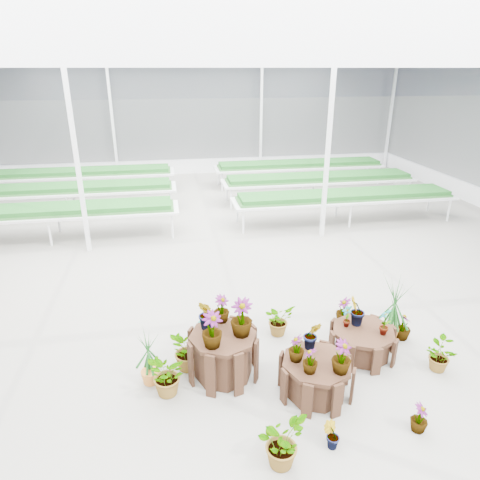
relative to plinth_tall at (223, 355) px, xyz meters
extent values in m
plane|color=gray|center=(0.35, 1.10, -0.34)|extent=(24.00, 24.00, 0.00)
cylinder|color=#351F13|center=(0.00, 0.00, 0.00)|extent=(1.26, 1.26, 0.68)
cylinder|color=#351F13|center=(1.20, -0.60, -0.08)|extent=(1.20, 1.20, 0.52)
cylinder|color=#351F13|center=(2.20, 0.10, -0.12)|extent=(1.00, 1.00, 0.45)
imported|color=#174D19|center=(-0.21, 0.18, 0.58)|extent=(0.29, 0.32, 0.49)
imported|color=#174D19|center=(0.26, -0.04, 0.62)|extent=(0.44, 0.44, 0.56)
imported|color=#174D19|center=(0.03, 0.35, 0.55)|extent=(0.33, 0.33, 0.42)
imported|color=#174D19|center=(-0.17, -0.24, 0.60)|extent=(0.37, 0.37, 0.51)
imported|color=#174D19|center=(0.93, -0.52, 0.38)|extent=(0.28, 0.28, 0.39)
imported|color=#174D19|center=(1.43, -0.85, 0.41)|extent=(0.36, 0.36, 0.46)
imported|color=#174D19|center=(1.22, -0.30, 0.40)|extent=(0.29, 0.25, 0.45)
imported|color=#174D19|center=(1.03, -0.79, 0.36)|extent=(0.28, 0.28, 0.36)
imported|color=#174D19|center=(1.97, 0.24, 0.29)|extent=(0.14, 0.19, 0.36)
imported|color=#174D19|center=(2.44, -0.05, 0.33)|extent=(0.27, 0.28, 0.44)
imported|color=#174D19|center=(2.12, 0.24, 0.36)|extent=(0.35, 0.33, 0.51)
imported|color=#174D19|center=(-0.80, -0.30, -0.03)|extent=(0.56, 0.62, 0.62)
imported|color=#174D19|center=(-0.50, 0.19, -0.03)|extent=(0.53, 0.60, 0.63)
imported|color=#174D19|center=(0.44, -1.62, -0.04)|extent=(0.71, 0.73, 0.61)
imported|color=#174D19|center=(1.08, -1.52, -0.16)|extent=(0.25, 0.23, 0.36)
imported|color=#174D19|center=(2.24, -1.46, -0.15)|extent=(0.30, 0.30, 0.38)
imported|color=#174D19|center=(3.15, -0.43, -0.09)|extent=(0.40, 0.46, 0.50)
imported|color=#174D19|center=(3.05, 0.38, -0.11)|extent=(0.31, 0.31, 0.47)
imported|color=#174D19|center=(2.27, 1.00, -0.10)|extent=(0.29, 0.29, 0.49)
imported|color=#174D19|center=(1.06, 0.87, -0.07)|extent=(0.64, 0.61, 0.54)
imported|color=#174D19|center=(-0.17, 0.76, -0.08)|extent=(0.33, 0.29, 0.53)
camera|label=1|loc=(-0.62, -5.08, 3.86)|focal=32.00mm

